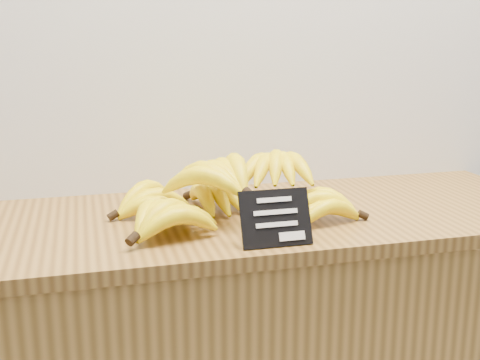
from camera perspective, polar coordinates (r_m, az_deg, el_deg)
name	(u,v)px	position (r m, az deg, el deg)	size (l,w,h in m)	color
counter_top	(234,220)	(1.36, -0.54, -3.81)	(1.54, 0.54, 0.03)	olive
chalkboard_sign	(276,218)	(1.15, 3.41, -3.63)	(0.14, 0.01, 0.11)	black
banana_pile	(223,193)	(1.32, -1.63, -1.21)	(0.54, 0.37, 0.13)	#F9E609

